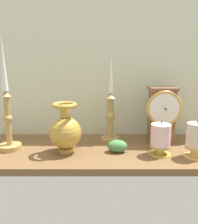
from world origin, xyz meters
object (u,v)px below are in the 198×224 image
Objects in this scene: mantel_clock at (162,114)px; pillar_candle_near_clock at (161,139)px; pillar_candle_front at (197,139)px; candlestick_tall_center at (111,114)px; candlestick_tall_left at (8,114)px; brass_vase_bulbous at (66,131)px.

pillar_candle_near_clock is (-3.24, -12.48, -5.97)cm from mantel_clock.
candlestick_tall_center is at bearing 150.08° from pillar_candle_front.
mantel_clock is 20.21cm from candlestick_tall_center.
candlestick_tall_left is 1.19× the size of candlestick_tall_center.
pillar_candle_front is (44.87, -4.51, -1.63)cm from brass_vase_bulbous.
mantel_clock is at bearing 7.21° from candlestick_tall_left.
candlestick_tall_left is at bearing -166.73° from candlestick_tall_center.
brass_vase_bulbous is (21.22, -2.97, -5.37)cm from candlestick_tall_left.
candlestick_tall_left reaches higher than mantel_clock.
mantel_clock is 17.79cm from pillar_candle_front.
pillar_candle_near_clock is at bearing -3.78° from brass_vase_bulbous.
brass_vase_bulbous is 1.38× the size of pillar_candle_front.
candlestick_tall_left is 3.43× the size of pillar_candle_near_clock.
candlestick_tall_center reaches higher than pillar_candle_near_clock.
pillar_candle_near_clock is (-11.53, 2.31, -0.58)cm from pillar_candle_front.
mantel_clock is 14.21cm from pillar_candle_near_clock.
mantel_clock is at bearing 15.69° from brass_vase_bulbous.
mantel_clock is 0.63× the size of candlestick_tall_center.
brass_vase_bulbous is at bearing -144.22° from candlestick_tall_center.
pillar_candle_front reaches higher than pillar_candle_near_clock.
pillar_candle_near_clock is at bearing -104.54° from mantel_clock.
pillar_candle_front is (66.09, -7.48, -6.99)cm from candlestick_tall_left.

